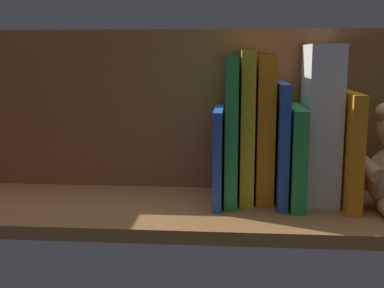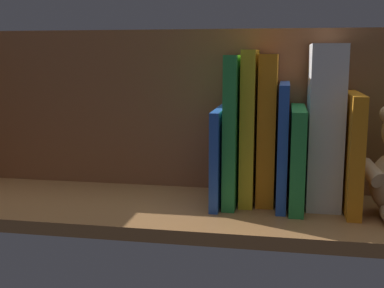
% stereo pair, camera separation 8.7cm
% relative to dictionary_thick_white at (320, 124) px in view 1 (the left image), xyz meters
% --- Properties ---
extents(ground_plane, '(1.06, 0.28, 0.02)m').
position_rel_dictionary_thick_white_xyz_m(ground_plane, '(0.23, 0.04, -0.15)').
color(ground_plane, '#9E6B3D').
extents(shelf_back_panel, '(1.06, 0.02, 0.31)m').
position_rel_dictionary_thick_white_xyz_m(shelf_back_panel, '(0.23, -0.08, 0.02)').
color(shelf_back_panel, '#935936').
rests_on(shelf_back_panel, ground_plane).
extents(book_2, '(0.02, 0.16, 0.20)m').
position_rel_dictionary_thick_white_xyz_m(book_2, '(-0.04, 0.02, -0.04)').
color(book_2, orange).
rests_on(book_2, ground_plane).
extents(dictionary_thick_white, '(0.06, 0.13, 0.28)m').
position_rel_dictionary_thick_white_xyz_m(dictionary_thick_white, '(0.00, 0.00, 0.00)').
color(dictionary_thick_white, white).
rests_on(dictionary_thick_white, ground_plane).
extents(book_3, '(0.02, 0.16, 0.17)m').
position_rel_dictionary_thick_white_xyz_m(book_3, '(0.05, 0.02, -0.05)').
color(book_3, green).
rests_on(book_3, ground_plane).
extents(book_4, '(0.02, 0.15, 0.21)m').
position_rel_dictionary_thick_white_xyz_m(book_4, '(0.07, 0.01, -0.03)').
color(book_4, blue).
rests_on(book_4, ground_plane).
extents(book_5, '(0.03, 0.12, 0.26)m').
position_rel_dictionary_thick_white_xyz_m(book_5, '(0.10, -0.00, -0.01)').
color(book_5, orange).
rests_on(book_5, ground_plane).
extents(book_6, '(0.02, 0.13, 0.27)m').
position_rel_dictionary_thick_white_xyz_m(book_6, '(0.13, -0.00, -0.00)').
color(book_6, yellow).
rests_on(book_6, ground_plane).
extents(book_7, '(0.02, 0.15, 0.26)m').
position_rel_dictionary_thick_white_xyz_m(book_7, '(0.16, 0.01, -0.01)').
color(book_7, green).
rests_on(book_7, ground_plane).
extents(book_8, '(0.02, 0.16, 0.17)m').
position_rel_dictionary_thick_white_xyz_m(book_8, '(0.18, 0.02, -0.06)').
color(book_8, blue).
rests_on(book_8, ground_plane).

